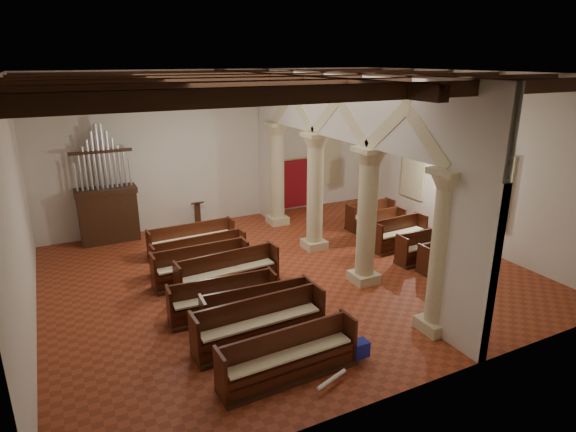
# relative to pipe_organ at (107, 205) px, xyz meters

# --- Properties ---
(floor) EXTENTS (14.00, 14.00, 0.00)m
(floor) POSITION_rel_pipe_organ_xyz_m (4.50, -5.50, -1.37)
(floor) COLOR #923A1F
(floor) RESTS_ON ground
(ceiling) EXTENTS (14.00, 14.00, 0.00)m
(ceiling) POSITION_rel_pipe_organ_xyz_m (4.50, -5.50, 4.63)
(ceiling) COLOR #312210
(ceiling) RESTS_ON wall_back
(wall_back) EXTENTS (14.00, 0.02, 6.00)m
(wall_back) POSITION_rel_pipe_organ_xyz_m (4.50, 0.50, 1.63)
(wall_back) COLOR silver
(wall_back) RESTS_ON floor
(wall_front) EXTENTS (14.00, 0.02, 6.00)m
(wall_front) POSITION_rel_pipe_organ_xyz_m (4.50, -11.50, 1.63)
(wall_front) COLOR silver
(wall_front) RESTS_ON floor
(wall_left) EXTENTS (0.02, 12.00, 6.00)m
(wall_left) POSITION_rel_pipe_organ_xyz_m (-2.50, -5.50, 1.63)
(wall_left) COLOR silver
(wall_left) RESTS_ON floor
(wall_right) EXTENTS (0.02, 12.00, 6.00)m
(wall_right) POSITION_rel_pipe_organ_xyz_m (11.50, -5.50, 1.63)
(wall_right) COLOR silver
(wall_right) RESTS_ON floor
(ceiling_beams) EXTENTS (13.80, 11.80, 0.30)m
(ceiling_beams) POSITION_rel_pipe_organ_xyz_m (4.50, -5.50, 4.45)
(ceiling_beams) COLOR #352011
(ceiling_beams) RESTS_ON wall_back
(arcade) EXTENTS (0.90, 11.90, 6.00)m
(arcade) POSITION_rel_pipe_organ_xyz_m (6.30, -5.50, 2.19)
(arcade) COLOR beige
(arcade) RESTS_ON floor
(window_right_a) EXTENTS (0.03, 1.00, 2.20)m
(window_right_a) POSITION_rel_pipe_organ_xyz_m (11.48, -7.00, 0.83)
(window_right_a) COLOR #2C6554
(window_right_a) RESTS_ON wall_right
(window_right_b) EXTENTS (0.03, 1.00, 2.20)m
(window_right_b) POSITION_rel_pipe_organ_xyz_m (11.48, -3.00, 0.83)
(window_right_b) COLOR #2C6554
(window_right_b) RESTS_ON wall_right
(window_back) EXTENTS (1.00, 0.03, 2.20)m
(window_back) POSITION_rel_pipe_organ_xyz_m (9.50, 0.48, 0.83)
(window_back) COLOR #2C6554
(window_back) RESTS_ON wall_back
(pipe_organ) EXTENTS (2.10, 0.85, 4.40)m
(pipe_organ) POSITION_rel_pipe_organ_xyz_m (0.00, 0.00, 0.00)
(pipe_organ) COLOR #352011
(pipe_organ) RESTS_ON floor
(lectern) EXTENTS (0.46, 0.46, 1.10)m
(lectern) POSITION_rel_pipe_organ_xyz_m (3.29, -0.01, -0.91)
(lectern) COLOR #361B11
(lectern) RESTS_ON floor
(dossal_curtain) EXTENTS (1.80, 0.07, 2.17)m
(dossal_curtain) POSITION_rel_pipe_organ_xyz_m (8.00, 0.42, -0.21)
(dossal_curtain) COLOR maroon
(dossal_curtain) RESTS_ON floor
(processional_banner) EXTENTS (0.52, 0.67, 2.41)m
(processional_banner) POSITION_rel_pipe_organ_xyz_m (10.01, -1.70, -0.57)
(processional_banner) COLOR #352011
(processional_banner) RESTS_ON floor
(hymnal_box_a) EXTENTS (0.36, 0.30, 0.36)m
(hymnal_box_a) POSITION_rel_pipe_organ_xyz_m (3.93, -10.19, -1.09)
(hymnal_box_a) COLOR navy
(hymnal_box_a) RESTS_ON floor
(hymnal_box_b) EXTENTS (0.32, 0.26, 0.31)m
(hymnal_box_b) POSITION_rel_pipe_organ_xyz_m (2.74, -7.46, -1.12)
(hymnal_box_b) COLOR navy
(hymnal_box_b) RESTS_ON floor
(hymnal_box_c) EXTENTS (0.36, 0.33, 0.30)m
(hymnal_box_c) POSITION_rel_pipe_organ_xyz_m (3.62, -6.02, -1.12)
(hymnal_box_c) COLOR navy
(hymnal_box_c) RESTS_ON floor
(tube_heater_a) EXTENTS (0.84, 0.35, 0.09)m
(tube_heater_a) POSITION_rel_pipe_organ_xyz_m (2.89, -10.70, -1.21)
(tube_heater_a) COLOR white
(tube_heater_a) RESTS_ON floor
(tube_heater_b) EXTENTS (0.86, 0.23, 0.09)m
(tube_heater_b) POSITION_rel_pipe_organ_xyz_m (1.57, -9.70, -1.21)
(tube_heater_b) COLOR silver
(tube_heater_b) RESTS_ON floor
(nave_pew_0) EXTENTS (3.08, 0.80, 1.07)m
(nave_pew_0) POSITION_rel_pipe_organ_xyz_m (2.25, -10.04, -1.02)
(nave_pew_0) COLOR #352011
(nave_pew_0) RESTS_ON floor
(nave_pew_1) EXTENTS (3.21, 0.84, 1.13)m
(nave_pew_1) POSITION_rel_pipe_organ_xyz_m (2.22, -8.63, -1.00)
(nave_pew_1) COLOR #352011
(nave_pew_1) RESTS_ON floor
(nave_pew_2) EXTENTS (2.85, 0.86, 1.06)m
(nave_pew_2) POSITION_rel_pipe_organ_xyz_m (2.47, -7.93, -1.02)
(nave_pew_2) COLOR #352011
(nave_pew_2) RESTS_ON floor
(nave_pew_3) EXTENTS (2.83, 0.88, 1.04)m
(nave_pew_3) POSITION_rel_pipe_organ_xyz_m (1.87, -7.02, -1.03)
(nave_pew_3) COLOR #352011
(nave_pew_3) RESTS_ON floor
(nave_pew_4) EXTENTS (3.08, 0.94, 1.10)m
(nave_pew_4) POSITION_rel_pipe_organ_xyz_m (2.52, -5.64, -1.01)
(nave_pew_4) COLOR #352011
(nave_pew_4) RESTS_ON floor
(nave_pew_5) EXTENTS (2.88, 0.78, 1.11)m
(nave_pew_5) POSITION_rel_pipe_organ_xyz_m (1.97, -4.80, -1.00)
(nave_pew_5) COLOR #352011
(nave_pew_5) RESTS_ON floor
(nave_pew_6) EXTENTS (3.05, 0.84, 1.00)m
(nave_pew_6) POSITION_rel_pipe_organ_xyz_m (2.23, -3.79, -1.04)
(nave_pew_6) COLOR #352011
(nave_pew_6) RESTS_ON floor
(nave_pew_7) EXTENTS (2.99, 0.79, 1.01)m
(nave_pew_7) POSITION_rel_pipe_organ_xyz_m (2.36, -2.46, -1.04)
(nave_pew_7) COLOR #352011
(nave_pew_7) RESTS_ON floor
(aisle_pew_0) EXTENTS (1.70, 0.65, 0.95)m
(aisle_pew_0) POSITION_rel_pipe_organ_xyz_m (9.03, -7.41, -1.05)
(aisle_pew_0) COLOR #352011
(aisle_pew_0) RESTS_ON floor
(aisle_pew_1) EXTENTS (1.91, 0.69, 1.02)m
(aisle_pew_1) POSITION_rel_pipe_organ_xyz_m (8.94, -6.60, -1.03)
(aisle_pew_1) COLOR #352011
(aisle_pew_1) RESTS_ON floor
(aisle_pew_2) EXTENTS (2.16, 0.86, 1.10)m
(aisle_pew_2) POSITION_rel_pipe_organ_xyz_m (8.96, -5.33, -1.00)
(aisle_pew_2) COLOR #352011
(aisle_pew_2) RESTS_ON floor
(aisle_pew_3) EXTENTS (1.82, 0.79, 1.07)m
(aisle_pew_3) POSITION_rel_pipe_organ_xyz_m (9.00, -4.29, -1.01)
(aisle_pew_3) COLOR #352011
(aisle_pew_3) RESTS_ON floor
(aisle_pew_4) EXTENTS (2.05, 0.77, 1.03)m
(aisle_pew_4) POSITION_rel_pipe_organ_xyz_m (9.37, -3.09, -1.02)
(aisle_pew_4) COLOR #352011
(aisle_pew_4) RESTS_ON floor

